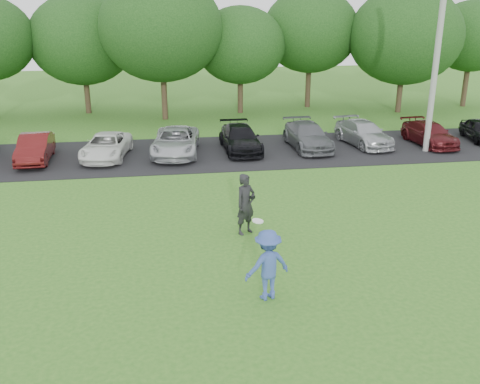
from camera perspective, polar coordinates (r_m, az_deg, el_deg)
The scene contains 7 objects.
ground at distance 14.04m, azimuth 2.19°, elevation -9.73°, with size 100.00×100.00×0.00m, color #2F6B1E.
parking_lot at distance 26.06m, azimuth -3.17°, elevation 4.19°, with size 32.00×6.50×0.03m, color black.
utility_pole at distance 27.13m, azimuth 20.29°, elevation 13.76°, with size 0.28×0.28×9.43m, color #999A95.
frisbee_player at distance 13.01m, azimuth 2.96°, elevation -7.76°, with size 1.30×0.97×2.06m.
camera_bystander at distance 16.58m, azimuth 0.61°, elevation -1.31°, with size 0.85×0.77×1.94m.
parked_cars at distance 25.88m, azimuth -5.73°, elevation 5.42°, with size 31.00×4.97×1.26m.
tree_row at distance 35.07m, azimuth -2.41°, elevation 16.22°, with size 42.39×9.85×8.64m.
Camera 1 is at (-2.37, -12.04, 6.83)m, focal length 40.00 mm.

